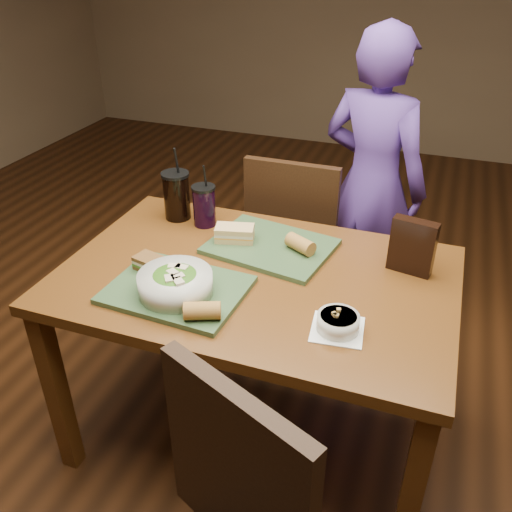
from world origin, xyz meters
The scene contains 15 objects.
ground centered at (0.00, 0.00, 0.00)m, with size 6.00×6.00×0.00m, color #381C0B.
dining_table centered at (0.00, 0.00, 0.66)m, with size 1.30×0.85×0.75m.
chair_far centered at (-0.05, 0.66, 0.52)m, with size 0.40×0.40×0.93m.
diner centered at (0.23, 0.95, 0.72)m, with size 0.52×0.34×1.44m, color #53328A.
tray_near centered at (-0.20, -0.18, 0.76)m, with size 0.42×0.32×0.02m, color #344E2D.
tray_far centered at (-0.01, 0.18, 0.76)m, with size 0.42×0.32×0.02m, color #344E2D.
salad_bowl centered at (-0.19, -0.21, 0.81)m, with size 0.23×0.23×0.08m.
soup_bowl centered at (0.32, -0.20, 0.78)m, with size 0.16×0.16×0.06m.
sandwich_near centered at (-0.33, -0.12, 0.79)m, with size 0.11×0.09×0.05m.
sandwich_far centered at (-0.14, 0.16, 0.80)m, with size 0.15×0.11×0.05m.
baguette_near centered at (-0.06, -0.30, 0.79)m, with size 0.05×0.05×0.11m, color #AD7533.
baguette_far centered at (0.10, 0.17, 0.79)m, with size 0.05×0.05×0.11m, color #AD7533.
cup_cola centered at (-0.43, 0.29, 0.85)m, with size 0.11×0.11×0.29m.
cup_berry centered at (-0.31, 0.27, 0.83)m, with size 0.09×0.09×0.25m.
chip_bag centered at (0.48, 0.19, 0.84)m, with size 0.15×0.04×0.19m, color black.
Camera 1 is at (0.52, -1.42, 1.73)m, focal length 38.00 mm.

